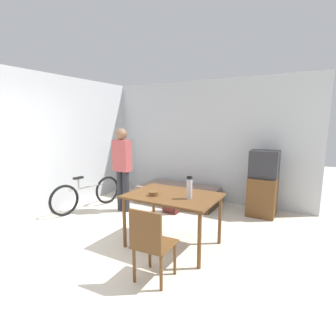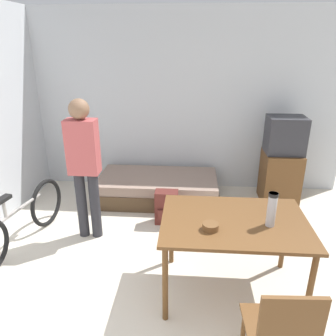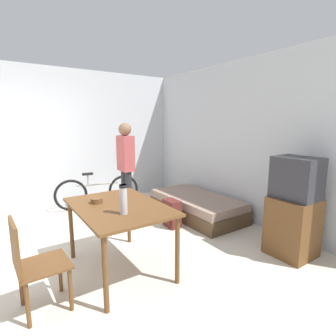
# 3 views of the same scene
# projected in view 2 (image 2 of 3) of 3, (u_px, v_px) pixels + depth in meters

# --- Properties ---
(wall_back) EXTENTS (5.17, 0.06, 2.70)m
(wall_back) POSITION_uv_depth(u_px,v_px,m) (173.00, 102.00, 4.96)
(wall_back) COLOR silver
(wall_back) RESTS_ON ground_plane
(daybed) EXTENTS (1.78, 0.91, 0.36)m
(daybed) POSITION_uv_depth(u_px,v_px,m) (158.00, 188.00, 4.88)
(daybed) COLOR #4C3823
(daybed) RESTS_ON ground_plane
(tv) EXTENTS (0.51, 0.51, 1.27)m
(tv) POSITION_uv_depth(u_px,v_px,m) (282.00, 163.00, 4.68)
(tv) COLOR brown
(tv) RESTS_ON ground_plane
(dining_table) EXTENTS (1.28, 0.90, 0.77)m
(dining_table) POSITION_uv_depth(u_px,v_px,m) (234.00, 228.00, 2.89)
(dining_table) COLOR brown
(dining_table) RESTS_ON ground_plane
(wooden_chair) EXTENTS (0.45, 0.45, 0.88)m
(wooden_chair) POSITION_uv_depth(u_px,v_px,m) (282.00, 332.00, 2.10)
(wooden_chair) COLOR brown
(wooden_chair) RESTS_ON ground_plane
(bicycle) EXTENTS (0.34, 1.61, 0.71)m
(bicycle) POSITION_uv_depth(u_px,v_px,m) (20.00, 222.00, 3.70)
(bicycle) COLOR black
(bicycle) RESTS_ON ground_plane
(person_standing) EXTENTS (0.34, 0.22, 1.67)m
(person_standing) POSITION_uv_depth(u_px,v_px,m) (84.00, 161.00, 3.67)
(person_standing) COLOR #28282D
(person_standing) RESTS_ON ground_plane
(thermos_flask) EXTENTS (0.08, 0.08, 0.30)m
(thermos_flask) POSITION_uv_depth(u_px,v_px,m) (272.00, 208.00, 2.72)
(thermos_flask) COLOR #B7B7BC
(thermos_flask) RESTS_ON dining_table
(mate_bowl) EXTENTS (0.14, 0.14, 0.06)m
(mate_bowl) POSITION_uv_depth(u_px,v_px,m) (210.00, 227.00, 2.71)
(mate_bowl) COLOR brown
(mate_bowl) RESTS_ON dining_table
(backpack) EXTENTS (0.29, 0.21, 0.45)m
(backpack) POSITION_uv_depth(u_px,v_px,m) (167.00, 207.00, 4.23)
(backpack) COLOR #56231E
(backpack) RESTS_ON ground_plane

